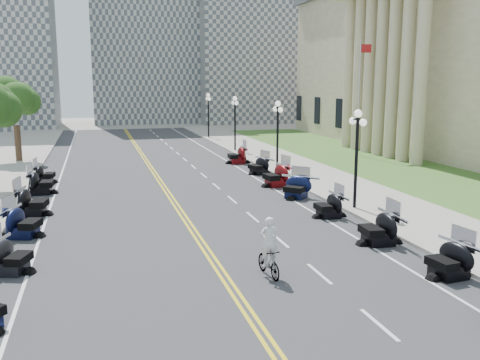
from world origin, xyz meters
TOP-DOWN VIEW (x-y plane):
  - ground at (0.00, 0.00)m, footprint 160.00×160.00m
  - road at (0.00, 10.00)m, footprint 16.00×90.00m
  - centerline_yellow_a at (-0.12, 10.00)m, footprint 0.12×90.00m
  - centerline_yellow_b at (0.12, 10.00)m, footprint 0.12×90.00m
  - edge_line_north at (6.40, 10.00)m, footprint 0.12×90.00m
  - edge_line_south at (-6.40, 10.00)m, footprint 0.12×90.00m
  - lane_dash_4 at (3.20, -8.00)m, footprint 0.12×2.00m
  - lane_dash_5 at (3.20, -4.00)m, footprint 0.12×2.00m
  - lane_dash_6 at (3.20, 0.00)m, footprint 0.12×2.00m
  - lane_dash_7 at (3.20, 4.00)m, footprint 0.12×2.00m
  - lane_dash_8 at (3.20, 8.00)m, footprint 0.12×2.00m
  - lane_dash_9 at (3.20, 12.00)m, footprint 0.12×2.00m
  - lane_dash_10 at (3.20, 16.00)m, footprint 0.12×2.00m
  - lane_dash_11 at (3.20, 20.00)m, footprint 0.12×2.00m
  - lane_dash_12 at (3.20, 24.00)m, footprint 0.12×2.00m
  - lane_dash_13 at (3.20, 28.00)m, footprint 0.12×2.00m
  - lane_dash_14 at (3.20, 32.00)m, footprint 0.12×2.00m
  - lane_dash_15 at (3.20, 36.00)m, footprint 0.12×2.00m
  - lane_dash_16 at (3.20, 40.00)m, footprint 0.12×2.00m
  - lane_dash_17 at (3.20, 44.00)m, footprint 0.12×2.00m
  - lane_dash_18 at (3.20, 48.00)m, footprint 0.12×2.00m
  - lane_dash_19 at (3.20, 52.00)m, footprint 0.12×2.00m
  - sidewalk_north at (10.50, 10.00)m, footprint 5.00×90.00m
  - lawn at (17.50, 18.00)m, footprint 9.00×60.00m
  - distant_block_b at (4.00, 68.00)m, footprint 16.00×12.00m
  - distant_block_c at (22.00, 65.00)m, footprint 20.00×14.00m
  - street_lamp_2 at (8.60, 4.00)m, footprint 0.50×1.20m
  - street_lamp_3 at (8.60, 16.00)m, footprint 0.50×1.20m
  - street_lamp_4 at (8.60, 28.00)m, footprint 0.50×1.20m
  - street_lamp_5 at (8.60, 40.00)m, footprint 0.50×1.20m
  - flagpole at (18.00, 22.00)m, footprint 1.10×0.20m
  - tree_4 at (-10.00, 26.00)m, footprint 4.80×4.80m
  - motorcycle_n_4 at (7.24, -5.43)m, footprint 2.14×2.14m
  - motorcycle_n_5 at (6.85, -1.48)m, footprint 2.18×2.18m
  - motorcycle_n_6 at (6.72, 3.01)m, footprint 1.90×1.90m
  - motorcycle_n_7 at (6.78, 7.46)m, footprint 2.84×2.84m
  - motorcycle_n_8 at (6.81, 10.97)m, footprint 2.48×2.48m
  - motorcycle_n_9 at (7.08, 15.57)m, footprint 2.44×2.44m
  - motorcycle_n_10 at (6.88, 20.74)m, footprint 2.25×2.25m
  - motorcycle_s_5 at (-6.95, -1.17)m, footprint 2.42×2.42m
  - motorcycle_s_6 at (-7.06, 3.32)m, footprint 2.55×2.55m
  - motorcycle_s_7 at (-7.09, 7.09)m, footprint 2.50×2.50m
  - motorcycle_s_8 at (-7.15, 12.39)m, footprint 2.27×2.27m
  - motorcycle_s_9 at (-7.23, 15.90)m, footprint 2.09×2.09m
  - bicycle at (1.45, -3.76)m, footprint 0.66×1.71m
  - cyclist_rider at (1.45, -3.76)m, footprint 0.63×0.41m

SIDE VIEW (x-z plane):
  - ground at x=0.00m, z-range 0.00..0.00m
  - road at x=0.00m, z-range 0.00..0.01m
  - centerline_yellow_a at x=-0.12m, z-range 0.01..0.01m
  - centerline_yellow_b at x=0.12m, z-range 0.01..0.01m
  - edge_line_north at x=6.40m, z-range 0.01..0.01m
  - edge_line_south at x=-6.40m, z-range 0.01..0.01m
  - lane_dash_4 at x=3.20m, z-range 0.01..0.01m
  - lane_dash_5 at x=3.20m, z-range 0.01..0.01m
  - lane_dash_6 at x=3.20m, z-range 0.01..0.01m
  - lane_dash_7 at x=3.20m, z-range 0.01..0.01m
  - lane_dash_8 at x=3.20m, z-range 0.01..0.01m
  - lane_dash_9 at x=3.20m, z-range 0.01..0.01m
  - lane_dash_10 at x=3.20m, z-range 0.01..0.01m
  - lane_dash_11 at x=3.20m, z-range 0.01..0.01m
  - lane_dash_12 at x=3.20m, z-range 0.01..0.01m
  - lane_dash_13 at x=3.20m, z-range 0.01..0.01m
  - lane_dash_14 at x=3.20m, z-range 0.01..0.01m
  - lane_dash_15 at x=3.20m, z-range 0.01..0.01m
  - lane_dash_16 at x=3.20m, z-range 0.01..0.01m
  - lane_dash_17 at x=3.20m, z-range 0.01..0.01m
  - lane_dash_18 at x=3.20m, z-range 0.01..0.01m
  - lane_dash_19 at x=3.20m, z-range 0.01..0.01m
  - lawn at x=17.50m, z-range 0.00..0.10m
  - sidewalk_north at x=10.50m, z-range 0.00..0.15m
  - bicycle at x=1.45m, z-range 0.00..1.00m
  - motorcycle_n_6 at x=6.72m, z-range 0.00..1.31m
  - motorcycle_s_9 at x=-7.23m, z-range 0.00..1.32m
  - motorcycle_s_5 at x=-6.95m, z-range 0.00..1.33m
  - motorcycle_n_9 at x=7.08m, z-range 0.00..1.34m
  - motorcycle_n_4 at x=7.24m, z-range 0.00..1.35m
  - motorcycle_n_7 at x=6.78m, z-range 0.00..1.41m
  - motorcycle_s_6 at x=-7.06m, z-range 0.00..1.43m
  - motorcycle_n_5 at x=6.85m, z-range 0.00..1.46m
  - motorcycle_s_8 at x=-7.15m, z-range 0.00..1.50m
  - motorcycle_n_10 at x=6.88m, z-range 0.00..1.51m
  - motorcycle_s_7 at x=-7.09m, z-range 0.00..1.53m
  - motorcycle_n_8 at x=6.81m, z-range 0.00..1.56m
  - cyclist_rider at x=1.45m, z-range 1.00..2.71m
  - street_lamp_2 at x=8.60m, z-range 0.15..5.05m
  - street_lamp_3 at x=8.60m, z-range 0.15..5.05m
  - street_lamp_4 at x=8.60m, z-range 0.15..5.05m
  - street_lamp_5 at x=8.60m, z-range 0.15..5.05m
  - tree_4 at x=-10.00m, z-range 0.15..9.35m
  - flagpole at x=18.00m, z-range 0.00..10.00m
  - distant_block_c at x=22.00m, z-range 0.00..22.00m
  - distant_block_b at x=4.00m, z-range 0.00..30.00m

